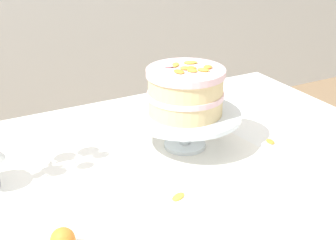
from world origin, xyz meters
The scene contains 7 objects.
dining_table centered at (0.00, -0.02, 0.65)m, with size 1.40×1.00×0.74m.
linen_napkin centered at (0.14, 0.08, 0.74)m, with size 0.32×0.32×0.00m, color white.
cake_stand centered at (0.14, 0.08, 0.82)m, with size 0.29×0.29×0.10m.
layer_cake centered at (0.14, 0.08, 0.90)m, with size 0.20×0.20×0.13m.
fallen_rose centered at (-0.28, -0.18, 0.76)m, with size 0.10×0.10×0.05m.
loose_petal_0 centered at (0.00, -0.12, 0.74)m, with size 0.04×0.02×0.00m, color yellow.
loose_petal_1 centered at (0.36, 0.00, 0.74)m, with size 0.03×0.02×0.00m, color orange.
Camera 1 is at (-0.50, -0.99, 1.37)m, focal length 56.28 mm.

